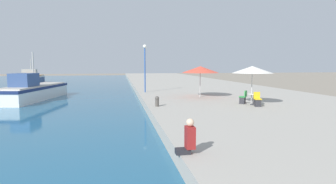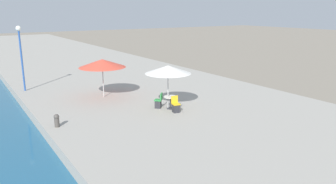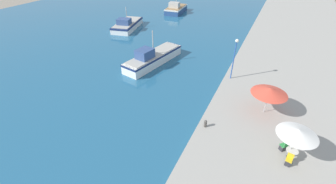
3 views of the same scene
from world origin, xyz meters
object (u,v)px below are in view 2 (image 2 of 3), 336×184
Objects in this scene: cafe_umbrella_pink at (168,70)px; lamppost at (20,47)px; cafe_table at (171,100)px; cafe_umbrella_white at (102,63)px; mooring_bollard at (57,120)px; cafe_chair_left at (176,107)px; cafe_chair_right at (159,103)px.

cafe_umbrella_pink is 11.15m from lamppost.
cafe_table is at bearing -39.76° from cafe_umbrella_pink.
cafe_umbrella_pink is 0.87× the size of cafe_umbrella_white.
mooring_bollard is 9.27m from lamppost.
cafe_umbrella_white is 3.33× the size of cafe_chair_left.
lamppost reaches higher than mooring_bollard.
cafe_umbrella_white reaches higher than cafe_table.
cafe_chair_right is 10.92m from lamppost.
mooring_bollard is (-4.13, -4.13, -1.91)m from cafe_umbrella_white.
mooring_bollard is (-6.26, 1.20, 0.02)m from cafe_chair_left.
cafe_umbrella_white is at bearing 67.95° from cafe_chair_right.
cafe_umbrella_pink is at bearing -64.73° from cafe_umbrella_white.
mooring_bollard is at bearing 175.60° from cafe_table.
lamppost is at bearing 78.25° from cafe_chair_right.
cafe_chair_left is 1.00× the size of cafe_chair_right.
cafe_umbrella_pink is 3.30× the size of cafe_table.
cafe_umbrella_pink reaches higher than cafe_table.
cafe_umbrella_pink is 2.90× the size of cafe_chair_right.
cafe_chair_right is (1.74, -4.11, -1.93)m from cafe_umbrella_white.
cafe_chair_right is 0.20× the size of lamppost.
cafe_table is (0.12, -0.10, -1.78)m from cafe_umbrella_pink.
cafe_umbrella_white is 3.79× the size of cafe_table.
cafe_table is at bearing -64.02° from cafe_umbrella_white.
cafe_chair_right reaches higher than mooring_bollard.
mooring_bollard is (-6.26, 0.39, -1.97)m from cafe_umbrella_pink.
lamppost is at bearing -48.77° from cafe_chair_left.
cafe_umbrella_white is at bearing -58.58° from cafe_chair_left.
cafe_chair_left reaches higher than cafe_table.
lamppost reaches higher than cafe_umbrella_white.
cafe_umbrella_pink is 2.07m from cafe_chair_right.
cafe_chair_right is (-0.51, 0.51, -0.21)m from cafe_table.
cafe_chair_left is 1.28m from cafe_chair_right.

